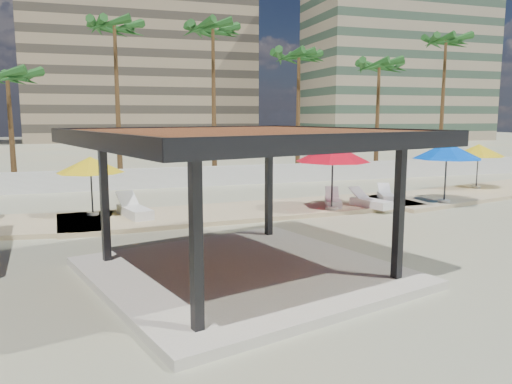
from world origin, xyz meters
TOP-DOWN VIEW (x-y plane):
  - ground at (0.00, 0.00)m, footprint 200.00×200.00m
  - promenade at (2.00, 7.67)m, footprint 44.45×7.97m
  - boundary_wall at (0.00, 16.00)m, footprint 56.00×0.30m
  - building_mid at (4.00, 78.00)m, footprint 38.00×16.00m
  - building_east at (48.00, 66.00)m, footprint 32.00×15.00m
  - pavilion_central at (-0.84, -1.36)m, footprint 9.48×9.48m
  - umbrella_b at (-4.66, 7.72)m, footprint 3.01×3.01m
  - umbrella_c at (5.30, 5.80)m, footprint 3.85×3.85m
  - umbrella_d at (11.19, 5.80)m, footprint 4.24×4.24m
  - umbrella_e at (16.05, 9.20)m, footprint 3.44×3.44m
  - lounger_a at (-3.04, 6.89)m, footprint 1.38×2.52m
  - lounger_b at (5.81, 6.68)m, footprint 1.33×2.08m
  - lounger_c at (7.25, 5.85)m, footprint 1.28×2.24m
  - lounger_d at (9.04, 7.36)m, footprint 1.24×1.97m
  - palm_c at (-9.00, 18.10)m, footprint 3.00×3.00m
  - palm_d at (-3.00, 18.90)m, footprint 3.00×3.00m
  - palm_e at (3.00, 18.40)m, footprint 3.00×3.00m
  - palm_f at (9.00, 18.60)m, footprint 3.00×3.00m
  - palm_g at (15.00, 18.20)m, footprint 3.00×3.00m
  - palm_h at (21.00, 18.80)m, footprint 3.00×3.00m

SIDE VIEW (x-z plane):
  - ground at x=0.00m, z-range 0.00..0.00m
  - promenade at x=2.00m, z-range -0.06..0.18m
  - lounger_d at x=9.04m, z-range 0.00..0.71m
  - lounger_b at x=5.81m, z-range -0.01..0.74m
  - lounger_c at x=7.25m, z-range -0.03..0.78m
  - lounger_a at x=-3.04m, z-range -0.06..0.85m
  - boundary_wall at x=0.00m, z-range 0.00..1.20m
  - umbrella_b at x=-4.66m, z-range 1.05..3.46m
  - pavilion_central at x=-0.84m, z-range 0.38..4.27m
  - umbrella_e at x=16.05m, z-range 1.08..3.57m
  - umbrella_d at x=11.19m, z-range 1.20..4.06m
  - umbrella_c at x=5.30m, z-range 1.21..4.09m
  - palm_c at x=-9.00m, z-range 2.59..9.90m
  - palm_g at x=15.00m, z-range 3.18..11.79m
  - palm_f at x=9.00m, z-range 3.40..12.49m
  - palm_d at x=-3.00m, z-range 3.99..14.46m
  - palm_e at x=3.00m, z-range 4.01..14.52m
  - palm_h at x=21.00m, z-range 4.09..14.77m
  - building_mid at x=4.00m, z-range -0.93..29.47m
  - building_east at x=48.00m, z-range -0.93..35.47m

